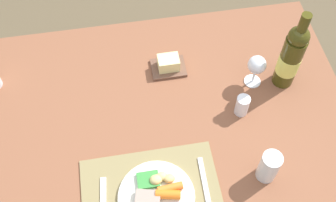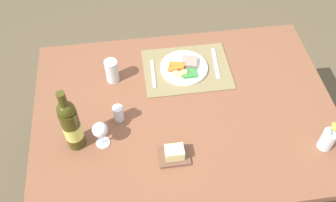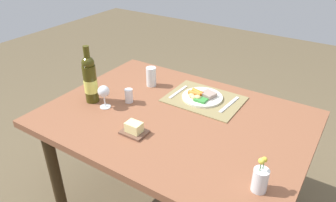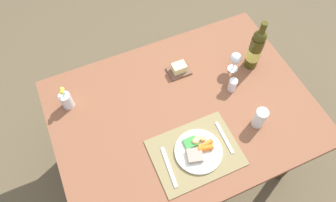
{
  "view_description": "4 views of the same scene",
  "coord_description": "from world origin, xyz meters",
  "px_view_note": "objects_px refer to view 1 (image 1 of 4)",
  "views": [
    {
      "loc": [
        -0.08,
        -0.71,
        2.0
      ],
      "look_at": [
        0.06,
        0.09,
        0.75
      ],
      "focal_mm": 44.52,
      "sensor_mm": 36.0,
      "label": 1
    },
    {
      "loc": [
        0.23,
        1.06,
        2.15
      ],
      "look_at": [
        0.08,
        0.01,
        0.81
      ],
      "focal_mm": 40.56,
      "sensor_mm": 36.0,
      "label": 2
    },
    {
      "loc": [
        -0.77,
        1.25,
        1.66
      ],
      "look_at": [
        0.06,
        -0.02,
        0.79
      ],
      "focal_mm": 33.8,
      "sensor_mm": 36.0,
      "label": 3
    },
    {
      "loc": [
        -0.42,
        -0.73,
        2.22
      ],
      "look_at": [
        -0.06,
        0.08,
        0.75
      ],
      "focal_mm": 33.36,
      "sensor_mm": 36.0,
      "label": 4
    }
  ],
  "objects_px": {
    "dinner_plate": "(157,195)",
    "butter_dish": "(168,65)",
    "dining_table": "(156,139)",
    "salt_shaker": "(242,105)",
    "wine_glass": "(257,66)",
    "wine_bottle": "(291,57)",
    "water_tumbler": "(268,168)",
    "knife": "(205,185)"
  },
  "relations": [
    {
      "from": "wine_glass",
      "to": "butter_dish",
      "type": "xyz_separation_m",
      "value": [
        -0.3,
        0.11,
        -0.07
      ]
    },
    {
      "from": "dining_table",
      "to": "butter_dish",
      "type": "height_order",
      "value": "butter_dish"
    },
    {
      "from": "water_tumbler",
      "to": "wine_bottle",
      "type": "bearing_deg",
      "value": 64.0
    },
    {
      "from": "dinner_plate",
      "to": "water_tumbler",
      "type": "xyz_separation_m",
      "value": [
        0.36,
        0.02,
        0.04
      ]
    },
    {
      "from": "wine_bottle",
      "to": "butter_dish",
      "type": "bearing_deg",
      "value": 163.07
    },
    {
      "from": "butter_dish",
      "to": "knife",
      "type": "bearing_deg",
      "value": -85.72
    },
    {
      "from": "dining_table",
      "to": "butter_dish",
      "type": "bearing_deg",
      "value": 70.62
    },
    {
      "from": "dinner_plate",
      "to": "wine_bottle",
      "type": "bearing_deg",
      "value": 34.81
    },
    {
      "from": "butter_dish",
      "to": "water_tumbler",
      "type": "distance_m",
      "value": 0.54
    },
    {
      "from": "wine_bottle",
      "to": "water_tumbler",
      "type": "relative_size",
      "value": 2.74
    },
    {
      "from": "salt_shaker",
      "to": "wine_bottle",
      "type": "height_order",
      "value": "wine_bottle"
    },
    {
      "from": "wine_bottle",
      "to": "wine_glass",
      "type": "bearing_deg",
      "value": 173.22
    },
    {
      "from": "dinner_plate",
      "to": "wine_bottle",
      "type": "relative_size",
      "value": 0.71
    },
    {
      "from": "wine_bottle",
      "to": "knife",
      "type": "bearing_deg",
      "value": -136.22
    },
    {
      "from": "wine_glass",
      "to": "water_tumbler",
      "type": "xyz_separation_m",
      "value": [
        -0.06,
        -0.37,
        -0.04
      ]
    },
    {
      "from": "dinner_plate",
      "to": "water_tumbler",
      "type": "height_order",
      "value": "water_tumbler"
    },
    {
      "from": "water_tumbler",
      "to": "wine_glass",
      "type": "bearing_deg",
      "value": 80.52
    },
    {
      "from": "butter_dish",
      "to": "wine_bottle",
      "type": "relative_size",
      "value": 0.38
    },
    {
      "from": "dinner_plate",
      "to": "wine_glass",
      "type": "distance_m",
      "value": 0.58
    },
    {
      "from": "wine_bottle",
      "to": "water_tumbler",
      "type": "bearing_deg",
      "value": -116.0
    },
    {
      "from": "dining_table",
      "to": "butter_dish",
      "type": "xyz_separation_m",
      "value": [
        0.09,
        0.25,
        0.11
      ]
    },
    {
      "from": "wine_glass",
      "to": "wine_bottle",
      "type": "xyz_separation_m",
      "value": [
        0.11,
        -0.01,
        0.04
      ]
    },
    {
      "from": "dining_table",
      "to": "wine_glass",
      "type": "height_order",
      "value": "wine_glass"
    },
    {
      "from": "salt_shaker",
      "to": "wine_glass",
      "type": "relative_size",
      "value": 0.61
    },
    {
      "from": "dining_table",
      "to": "salt_shaker",
      "type": "height_order",
      "value": "salt_shaker"
    },
    {
      "from": "dining_table",
      "to": "dinner_plate",
      "type": "xyz_separation_m",
      "value": [
        -0.03,
        -0.25,
        0.1
      ]
    },
    {
      "from": "water_tumbler",
      "to": "knife",
      "type": "bearing_deg",
      "value": -178.74
    },
    {
      "from": "dining_table",
      "to": "salt_shaker",
      "type": "distance_m",
      "value": 0.34
    },
    {
      "from": "dining_table",
      "to": "butter_dish",
      "type": "relative_size",
      "value": 10.93
    },
    {
      "from": "dinner_plate",
      "to": "salt_shaker",
      "type": "distance_m",
      "value": 0.43
    },
    {
      "from": "salt_shaker",
      "to": "wine_glass",
      "type": "height_order",
      "value": "wine_glass"
    },
    {
      "from": "dining_table",
      "to": "salt_shaker",
      "type": "bearing_deg",
      "value": 2.88
    },
    {
      "from": "dining_table",
      "to": "wine_glass",
      "type": "relative_size",
      "value": 10.39
    },
    {
      "from": "dining_table",
      "to": "knife",
      "type": "xyz_separation_m",
      "value": [
        0.12,
        -0.24,
        0.09
      ]
    },
    {
      "from": "salt_shaker",
      "to": "butter_dish",
      "type": "height_order",
      "value": "salt_shaker"
    },
    {
      "from": "butter_dish",
      "to": "water_tumbler",
      "type": "xyz_separation_m",
      "value": [
        0.24,
        -0.48,
        0.03
      ]
    },
    {
      "from": "dinner_plate",
      "to": "salt_shaker",
      "type": "xyz_separation_m",
      "value": [
        0.35,
        0.26,
        0.02
      ]
    },
    {
      "from": "knife",
      "to": "salt_shaker",
      "type": "relative_size",
      "value": 2.28
    },
    {
      "from": "dinner_plate",
      "to": "butter_dish",
      "type": "bearing_deg",
      "value": 76.24
    },
    {
      "from": "wine_bottle",
      "to": "water_tumbler",
      "type": "height_order",
      "value": "wine_bottle"
    },
    {
      "from": "knife",
      "to": "butter_dish",
      "type": "distance_m",
      "value": 0.49
    },
    {
      "from": "dining_table",
      "to": "wine_bottle",
      "type": "bearing_deg",
      "value": 13.9
    }
  ]
}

